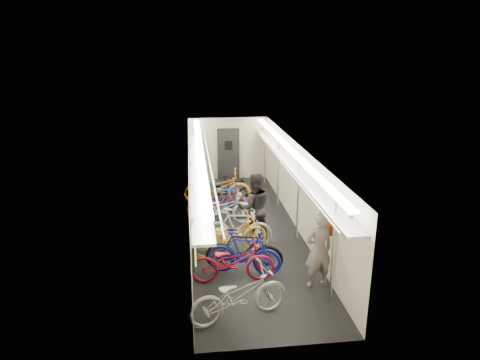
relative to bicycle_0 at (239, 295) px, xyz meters
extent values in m
plane|color=black|center=(0.64, 4.12, -0.52)|extent=(10.00, 10.00, 0.00)
plane|color=white|center=(0.64, 4.12, 1.88)|extent=(10.00, 10.00, 0.00)
plane|color=beige|center=(-0.86, 4.12, 0.68)|extent=(0.00, 10.00, 10.00)
plane|color=beige|center=(2.14, 4.12, 0.68)|extent=(0.00, 10.00, 10.00)
plane|color=beige|center=(0.64, 9.12, 0.68)|extent=(3.00, 0.00, 3.00)
plane|color=beige|center=(0.64, -0.88, 0.68)|extent=(3.00, 0.00, 3.00)
cube|color=black|center=(-0.82, 0.92, 0.73)|extent=(0.06, 1.10, 0.80)
cube|color=#A6D55D|center=(-0.78, 0.92, 0.73)|extent=(0.02, 0.96, 0.66)
cube|color=black|center=(-0.82, 3.12, 0.73)|extent=(0.06, 1.10, 0.80)
cube|color=#A6D55D|center=(-0.78, 3.12, 0.73)|extent=(0.02, 0.96, 0.66)
cube|color=black|center=(-0.82, 5.32, 0.73)|extent=(0.06, 1.10, 0.80)
cube|color=#A6D55D|center=(-0.78, 5.32, 0.73)|extent=(0.02, 0.96, 0.66)
cube|color=black|center=(-0.82, 7.52, 0.73)|extent=(0.06, 1.10, 0.80)
cube|color=#A6D55D|center=(-0.78, 7.52, 0.73)|extent=(0.02, 0.96, 0.66)
cube|color=yellow|center=(-0.81, 2.02, 0.78)|extent=(0.02, 0.22, 0.30)
cube|color=yellow|center=(-0.81, 4.22, 0.78)|extent=(0.02, 0.22, 0.30)
cube|color=yellow|center=(-0.81, 6.42, 0.78)|extent=(0.02, 0.22, 0.30)
cube|color=black|center=(0.64, 9.06, 0.48)|extent=(0.85, 0.08, 2.00)
cube|color=#999BA0|center=(-0.64, 4.12, 1.40)|extent=(0.40, 9.70, 0.05)
cube|color=#999BA0|center=(1.92, 4.12, 1.40)|extent=(0.40, 9.70, 0.05)
cylinder|color=silver|center=(-0.31, 4.12, 1.50)|extent=(0.04, 9.70, 0.04)
cylinder|color=silver|center=(1.59, 4.12, 1.50)|extent=(0.04, 9.70, 0.04)
cube|color=white|center=(-0.56, 4.12, 1.82)|extent=(0.18, 9.60, 0.04)
cube|color=white|center=(1.84, 4.12, 1.82)|extent=(0.18, 9.60, 0.04)
cylinder|color=silver|center=(1.89, 0.32, 0.68)|extent=(0.05, 0.05, 2.38)
cylinder|color=silver|center=(1.89, 3.12, 0.68)|extent=(0.05, 0.05, 2.38)
cylinder|color=silver|center=(1.89, 5.62, 0.68)|extent=(0.05, 0.05, 2.38)
cylinder|color=silver|center=(1.89, 8.12, 0.68)|extent=(0.05, 0.05, 2.38)
imported|color=#A4A3A8|center=(0.00, 0.00, 0.00)|extent=(2.08, 1.21, 1.03)
imported|color=#1B1EA2|center=(0.31, 1.69, 0.00)|extent=(1.78, 0.98, 1.03)
imported|color=maroon|center=(0.02, 1.38, -0.03)|extent=(1.87, 0.70, 0.97)
imported|color=black|center=(0.33, 1.77, 0.02)|extent=(1.86, 0.88, 1.08)
imported|color=#F1A216|center=(0.10, 2.70, -0.01)|extent=(2.05, 1.15, 1.02)
imported|color=silver|center=(0.34, 3.11, 0.01)|extent=(1.79, 0.73, 1.05)
imported|color=silver|center=(0.03, 4.54, -0.02)|extent=(1.96, 0.87, 1.00)
imported|color=#1B4AA7|center=(0.07, 5.26, 0.01)|extent=(1.80, 1.07, 1.04)
imported|color=maroon|center=(-0.02, 5.04, 0.00)|extent=(2.00, 0.73, 1.04)
imported|color=black|center=(0.53, 6.31, -0.05)|extent=(1.62, 0.81, 0.94)
imported|color=orange|center=(0.02, 6.26, 0.06)|extent=(2.27, 0.99, 1.16)
imported|color=slate|center=(1.81, 0.99, 0.33)|extent=(0.68, 0.50, 1.70)
imported|color=black|center=(0.80, 3.42, 0.42)|extent=(0.94, 0.76, 1.87)
cube|color=red|center=(2.19, 1.22, 0.76)|extent=(0.28, 0.18, 0.38)
camera|label=1|loc=(-0.80, -6.94, 4.43)|focal=32.00mm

